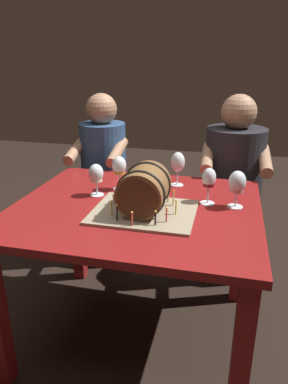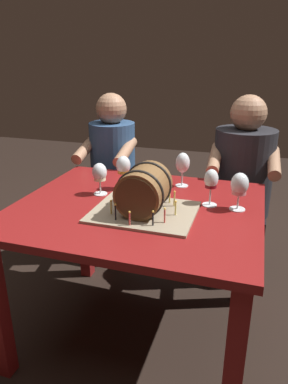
% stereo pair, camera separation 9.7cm
% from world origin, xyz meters
% --- Properties ---
extents(ground_plane, '(8.00, 8.00, 0.00)m').
position_xyz_m(ground_plane, '(0.00, 0.00, 0.00)').
color(ground_plane, black).
extents(dining_table, '(1.13, 0.98, 0.74)m').
position_xyz_m(dining_table, '(0.00, 0.00, 0.63)').
color(dining_table, maroon).
rests_on(dining_table, ground).
extents(barrel_cake, '(0.45, 0.36, 0.22)m').
position_xyz_m(barrel_cake, '(0.06, -0.08, 0.84)').
color(barrel_cake, gray).
rests_on(barrel_cake, dining_table).
extents(wine_glass_white, '(0.07, 0.07, 0.16)m').
position_xyz_m(wine_glass_white, '(-0.22, 0.08, 0.85)').
color(wine_glass_white, white).
rests_on(wine_glass_white, dining_table).
extents(wine_glass_amber, '(0.07, 0.07, 0.18)m').
position_xyz_m(wine_glass_amber, '(-0.14, 0.19, 0.86)').
color(wine_glass_amber, white).
rests_on(wine_glass_amber, dining_table).
extents(wine_glass_rose, '(0.08, 0.08, 0.17)m').
position_xyz_m(wine_glass_rose, '(0.45, 0.09, 0.86)').
color(wine_glass_rose, white).
rests_on(wine_glass_rose, dining_table).
extents(wine_glass_red, '(0.07, 0.07, 0.17)m').
position_xyz_m(wine_glass_red, '(0.32, 0.10, 0.86)').
color(wine_glass_red, white).
rests_on(wine_glass_red, dining_table).
extents(wine_glass_empty, '(0.07, 0.07, 0.18)m').
position_xyz_m(wine_glass_empty, '(0.14, 0.32, 0.87)').
color(wine_glass_empty, white).
rests_on(wine_glass_empty, dining_table).
extents(person_seated_left, '(0.36, 0.46, 1.17)m').
position_xyz_m(person_seated_left, '(-0.44, 0.76, 0.53)').
color(person_seated_left, '#1B2D46').
rests_on(person_seated_left, ground).
extents(person_seated_right, '(0.41, 0.48, 1.19)m').
position_xyz_m(person_seated_right, '(0.44, 0.76, 0.57)').
color(person_seated_right, black).
rests_on(person_seated_right, ground).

